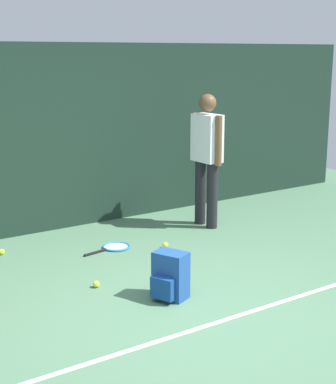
{
  "coord_description": "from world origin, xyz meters",
  "views": [
    {
      "loc": [
        -2.81,
        -3.8,
        2.21
      ],
      "look_at": [
        0.0,
        0.4,
        1.0
      ],
      "focal_mm": 54.9,
      "sensor_mm": 36.0,
      "label": 1
    }
  ],
  "objects_px": {
    "backpack": "(170,277)",
    "tennis_ball_near_player": "(165,245)",
    "tennis_ball_mid_court": "(2,252)",
    "tennis_player": "(207,152)",
    "tennis_ball_far_left": "(96,284)",
    "tennis_racket": "(114,247)"
  },
  "relations": [
    {
      "from": "tennis_player",
      "to": "tennis_ball_far_left",
      "type": "distance_m",
      "value": 2.56
    },
    {
      "from": "backpack",
      "to": "tennis_ball_far_left",
      "type": "relative_size",
      "value": 6.67
    },
    {
      "from": "backpack",
      "to": "tennis_ball_far_left",
      "type": "distance_m",
      "value": 0.77
    },
    {
      "from": "tennis_player",
      "to": "tennis_racket",
      "type": "distance_m",
      "value": 1.73
    },
    {
      "from": "tennis_ball_far_left",
      "to": "tennis_ball_mid_court",
      "type": "bearing_deg",
      "value": 107.59
    },
    {
      "from": "tennis_ball_near_player",
      "to": "tennis_ball_mid_court",
      "type": "distance_m",
      "value": 1.84
    },
    {
      "from": "backpack",
      "to": "tennis_ball_mid_court",
      "type": "height_order",
      "value": "backpack"
    },
    {
      "from": "tennis_player",
      "to": "backpack",
      "type": "relative_size",
      "value": 3.86
    },
    {
      "from": "tennis_player",
      "to": "tennis_racket",
      "type": "relative_size",
      "value": 2.69
    },
    {
      "from": "backpack",
      "to": "tennis_ball_near_player",
      "type": "relative_size",
      "value": 6.67
    },
    {
      "from": "tennis_ball_far_left",
      "to": "backpack",
      "type": "bearing_deg",
      "value": -53.2
    },
    {
      "from": "tennis_player",
      "to": "backpack",
      "type": "xyz_separation_m",
      "value": [
        -1.69,
        -1.66,
        -0.76
      ]
    },
    {
      "from": "backpack",
      "to": "tennis_ball_mid_court",
      "type": "bearing_deg",
      "value": -179.86
    },
    {
      "from": "backpack",
      "to": "tennis_ball_mid_court",
      "type": "distance_m",
      "value": 2.22
    },
    {
      "from": "tennis_player",
      "to": "tennis_racket",
      "type": "xyz_separation_m",
      "value": [
        -1.44,
        -0.14,
        -0.95
      ]
    },
    {
      "from": "tennis_ball_far_left",
      "to": "tennis_ball_near_player",
      "type": "bearing_deg",
      "value": 26.91
    },
    {
      "from": "tennis_ball_near_player",
      "to": "tennis_ball_mid_court",
      "type": "xyz_separation_m",
      "value": [
        -1.65,
        0.82,
        0.0
      ]
    },
    {
      "from": "tennis_ball_near_player",
      "to": "backpack",
      "type": "bearing_deg",
      "value": -121.86
    },
    {
      "from": "backpack",
      "to": "tennis_ball_near_player",
      "type": "xyz_separation_m",
      "value": [
        0.75,
        1.21,
        -0.18
      ]
    },
    {
      "from": "tennis_racket",
      "to": "tennis_ball_near_player",
      "type": "relative_size",
      "value": 9.59
    },
    {
      "from": "tennis_player",
      "to": "tennis_ball_far_left",
      "type": "relative_size",
      "value": 25.76
    },
    {
      "from": "tennis_racket",
      "to": "tennis_ball_mid_court",
      "type": "xyz_separation_m",
      "value": [
        -1.15,
        0.5,
        0.02
      ]
    }
  ]
}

